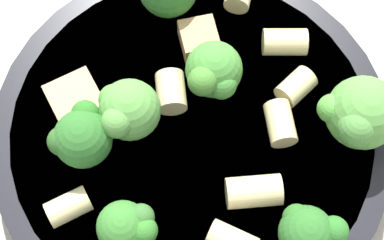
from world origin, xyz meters
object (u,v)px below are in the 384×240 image
Objects in this scene: chicken_chunk_1 at (199,39)px; rigatoni_1 at (285,42)px; broccoli_floret_0 at (213,72)px; chicken_chunk_0 at (76,102)px; broccoli_floret_4 at (127,110)px; rigatoni_2 at (254,191)px; broccoli_floret_6 at (81,137)px; pasta_bowl at (192,135)px; rigatoni_4 at (171,92)px; broccoli_floret_3 at (308,232)px; broccoli_floret_5 at (127,227)px; rigatoni_6 at (296,87)px; broccoli_floret_1 at (361,113)px; rigatoni_0 at (68,207)px; rigatoni_3 at (280,123)px.

rigatoni_1 is at bearing -50.23° from chicken_chunk_1.
chicken_chunk_0 is (-0.06, 0.05, -0.01)m from broccoli_floret_0.
broccoli_floret_0 is 0.05m from broccoli_floret_4.
rigatoni_2 is at bearing -75.35° from chicken_chunk_0.
broccoli_floret_6 reaches higher than chicken_chunk_1.
rigatoni_1 is at bearing -3.89° from pasta_bowl.
broccoli_floret_4 is 0.04m from rigatoni_4.
broccoli_floret_6 is at bearing 110.16° from broccoli_floret_3.
broccoli_floret_3 reaches higher than chicken_chunk_0.
broccoli_floret_5 is 0.14m from rigatoni_1.
rigatoni_6 is at bearing -77.36° from chicken_chunk_1.
broccoli_floret_1 is (0.06, -0.07, 0.04)m from pasta_bowl.
rigatoni_6 is (0.13, -0.04, 0.00)m from rigatoni_0.
broccoli_floret_0 reaches higher than chicken_chunk_0.
broccoli_floret_4 is 0.08m from rigatoni_2.
broccoli_floret_3 is 0.09m from rigatoni_6.
broccoli_floret_5 is (-0.09, -0.03, -0.00)m from broccoli_floret_0.
broccoli_floret_4 is 1.89× the size of chicken_chunk_1.
rigatoni_0 is 0.89× the size of rigatoni_1.
chicken_chunk_0 is at bearing 126.52° from rigatoni_3.
rigatoni_3 is at bearing -161.13° from rigatoni_6.
rigatoni_0 is at bearing -175.48° from rigatoni_4.
broccoli_floret_1 is at bearing -103.86° from rigatoni_1.
broccoli_floret_4 is 1.90× the size of rigatoni_0.
rigatoni_4 is 0.97× the size of chicken_chunk_1.
broccoli_floret_5 is (-0.04, -0.04, -0.01)m from broccoli_floret_4.
broccoli_floret_3 is at bearing -138.10° from rigatoni_6.
broccoli_floret_3 is 1.28× the size of rigatoni_1.
rigatoni_2 reaches higher than pasta_bowl.
pasta_bowl is at bearing 84.42° from broccoli_floret_3.
rigatoni_0 is 0.06m from chicken_chunk_0.
broccoli_floret_3 is 1.43× the size of chicken_chunk_1.
rigatoni_4 is (0.03, -0.00, -0.02)m from broccoli_floret_4.
broccoli_floret_6 is 1.73× the size of rigatoni_3.
broccoli_floret_6 reaches higher than rigatoni_1.
rigatoni_2 is (0.06, -0.03, -0.01)m from broccoli_floret_5.
broccoli_floret_0 is 1.35× the size of chicken_chunk_0.
chicken_chunk_0 is at bearing 142.46° from broccoli_floret_0.
broccoli_floret_3 is 0.11m from rigatoni_4.
broccoli_floret_5 is at bearing -151.38° from rigatoni_4.
broccoli_floret_4 reaches higher than broccoli_floret_6.
rigatoni_4 is 1.06× the size of rigatoni_6.
rigatoni_3 is 1.07× the size of rigatoni_4.
broccoli_floret_1 is 1.34× the size of broccoli_floret_3.
broccoli_floret_3 is 1.38× the size of rigatoni_3.
rigatoni_3 is 1.04× the size of chicken_chunk_1.
rigatoni_3 is 0.11m from chicken_chunk_0.
broccoli_floret_3 is 0.76× the size of broccoli_floret_4.
broccoli_floret_1 is at bearing -21.01° from broccoli_floret_5.
broccoli_floret_6 is 0.11m from rigatoni_3.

